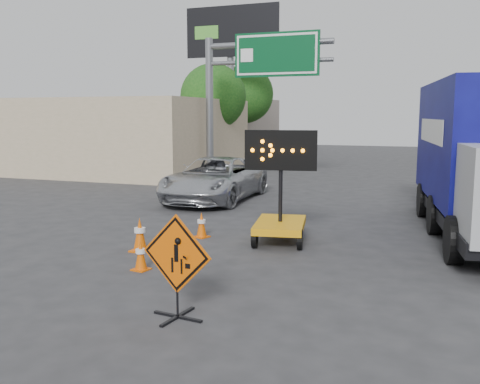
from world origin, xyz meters
The scene contains 13 objects.
ground centered at (0.00, 0.00, 0.00)m, with size 100.00×100.00×0.00m, color #2D2D30.
storefront_left_near centered at (-14.00, 20.00, 2.00)m, with size 14.00×10.00×4.00m, color #C7AD8F.
storefront_left_far centered at (-15.00, 34.00, 2.20)m, with size 12.00×10.00×4.40m, color gray.
highway_gantry centered at (-4.43, 17.96, 5.07)m, with size 6.18×0.38×6.90m.
billboard centered at (-8.35, 25.87, 7.35)m, with size 6.10×0.54×9.85m.
tree_left_near centered at (-8.00, 22.00, 4.16)m, with size 3.71×3.71×6.03m.
tree_left_far centered at (-9.00, 30.00, 4.60)m, with size 4.10×4.10×6.66m.
construction_sign centered at (0.26, 1.06, 0.88)m, with size 1.25×0.89×1.67m.
arrow_board centered at (0.38, 6.49, 0.63)m, with size 1.76×2.15×2.81m.
pickup_truck centered at (-3.74, 12.08, 0.80)m, with size 2.65×5.75×1.60m, color #B9BCC1.
cone_a centered at (-1.64, 3.16, 0.32)m, with size 0.37×0.37×0.63m.
cone_b centered at (-2.45, 4.48, 0.40)m, with size 0.45×0.45×0.80m.
cone_c centered at (-1.70, 6.31, 0.33)m, with size 0.43×0.43×0.67m.
Camera 1 is at (3.97, -6.17, 3.18)m, focal length 40.00 mm.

